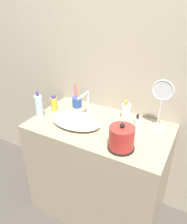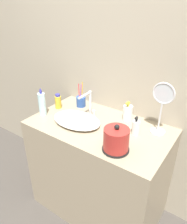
{
  "view_description": "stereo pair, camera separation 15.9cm",
  "coord_description": "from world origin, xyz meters",
  "px_view_note": "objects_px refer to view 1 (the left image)",
  "views": [
    {
      "loc": [
        0.62,
        -0.93,
        1.71
      ],
      "look_at": [
        -0.05,
        0.3,
        0.96
      ],
      "focal_mm": 35.0,
      "sensor_mm": 36.0,
      "label": 1
    },
    {
      "loc": [
        0.76,
        -0.85,
        1.71
      ],
      "look_at": [
        -0.05,
        0.3,
        0.96
      ],
      "focal_mm": 35.0,
      "sensor_mm": 36.0,
      "label": 2
    }
  ],
  "objects_px": {
    "vanity_mirror": "(161,101)",
    "faucet": "(87,102)",
    "mouthwash_bottle": "(126,111)",
    "shampoo_bottle": "(54,103)",
    "lotion_bottle": "(137,125)",
    "electric_kettle": "(121,139)",
    "hand_cream_bottle": "(39,106)",
    "toothbrush_cup": "(77,102)"
  },
  "relations": [
    {
      "from": "faucet",
      "to": "mouthwash_bottle",
      "type": "xyz_separation_m",
      "value": [
        0.29,
        0.1,
        -0.05
      ]
    },
    {
      "from": "vanity_mirror",
      "to": "faucet",
      "type": "bearing_deg",
      "value": -172.69
    },
    {
      "from": "faucet",
      "to": "mouthwash_bottle",
      "type": "bearing_deg",
      "value": 19.93
    },
    {
      "from": "shampoo_bottle",
      "to": "vanity_mirror",
      "type": "height_order",
      "value": "vanity_mirror"
    },
    {
      "from": "toothbrush_cup",
      "to": "vanity_mirror",
      "type": "relative_size",
      "value": 0.59
    },
    {
      "from": "toothbrush_cup",
      "to": "mouthwash_bottle",
      "type": "height_order",
      "value": "toothbrush_cup"
    },
    {
      "from": "mouthwash_bottle",
      "to": "lotion_bottle",
      "type": "bearing_deg",
      "value": -46.85
    },
    {
      "from": "faucet",
      "to": "vanity_mirror",
      "type": "bearing_deg",
      "value": 7.31
    },
    {
      "from": "vanity_mirror",
      "to": "hand_cream_bottle",
      "type": "bearing_deg",
      "value": -161.68
    },
    {
      "from": "shampoo_bottle",
      "to": "mouthwash_bottle",
      "type": "height_order",
      "value": "mouthwash_bottle"
    },
    {
      "from": "electric_kettle",
      "to": "shampoo_bottle",
      "type": "bearing_deg",
      "value": 162.2
    },
    {
      "from": "mouthwash_bottle",
      "to": "toothbrush_cup",
      "type": "bearing_deg",
      "value": -177.63
    },
    {
      "from": "toothbrush_cup",
      "to": "vanity_mirror",
      "type": "height_order",
      "value": "vanity_mirror"
    },
    {
      "from": "shampoo_bottle",
      "to": "vanity_mirror",
      "type": "relative_size",
      "value": 0.34
    },
    {
      "from": "mouthwash_bottle",
      "to": "hand_cream_bottle",
      "type": "bearing_deg",
      "value": -151.97
    },
    {
      "from": "toothbrush_cup",
      "to": "hand_cream_bottle",
      "type": "relative_size",
      "value": 0.96
    },
    {
      "from": "lotion_bottle",
      "to": "vanity_mirror",
      "type": "height_order",
      "value": "vanity_mirror"
    },
    {
      "from": "mouthwash_bottle",
      "to": "shampoo_bottle",
      "type": "bearing_deg",
      "value": -164.68
    },
    {
      "from": "shampoo_bottle",
      "to": "faucet",
      "type": "bearing_deg",
      "value": 10.5
    },
    {
      "from": "electric_kettle",
      "to": "lotion_bottle",
      "type": "xyz_separation_m",
      "value": [
        0.02,
        0.23,
        -0.02
      ]
    },
    {
      "from": "toothbrush_cup",
      "to": "shampoo_bottle",
      "type": "height_order",
      "value": "toothbrush_cup"
    },
    {
      "from": "faucet",
      "to": "lotion_bottle",
      "type": "distance_m",
      "value": 0.43
    },
    {
      "from": "toothbrush_cup",
      "to": "lotion_bottle",
      "type": "relative_size",
      "value": 1.56
    },
    {
      "from": "toothbrush_cup",
      "to": "lotion_bottle",
      "type": "distance_m",
      "value": 0.59
    },
    {
      "from": "faucet",
      "to": "electric_kettle",
      "type": "height_order",
      "value": "faucet"
    },
    {
      "from": "toothbrush_cup",
      "to": "hand_cream_bottle",
      "type": "xyz_separation_m",
      "value": [
        -0.15,
        -0.3,
        0.05
      ]
    },
    {
      "from": "toothbrush_cup",
      "to": "hand_cream_bottle",
      "type": "bearing_deg",
      "value": -117.5
    },
    {
      "from": "electric_kettle",
      "to": "toothbrush_cup",
      "type": "relative_size",
      "value": 0.84
    },
    {
      "from": "lotion_bottle",
      "to": "shampoo_bottle",
      "type": "relative_size",
      "value": 1.11
    },
    {
      "from": "electric_kettle",
      "to": "lotion_bottle",
      "type": "bearing_deg",
      "value": 84.0
    },
    {
      "from": "toothbrush_cup",
      "to": "shampoo_bottle",
      "type": "relative_size",
      "value": 1.73
    },
    {
      "from": "toothbrush_cup",
      "to": "electric_kettle",
      "type": "bearing_deg",
      "value": -33.06
    },
    {
      "from": "faucet",
      "to": "hand_cream_bottle",
      "type": "xyz_separation_m",
      "value": [
        -0.31,
        -0.21,
        -0.02
      ]
    },
    {
      "from": "mouthwash_bottle",
      "to": "hand_cream_bottle",
      "type": "distance_m",
      "value": 0.67
    },
    {
      "from": "electric_kettle",
      "to": "vanity_mirror",
      "type": "distance_m",
      "value": 0.4
    },
    {
      "from": "lotion_bottle",
      "to": "vanity_mirror",
      "type": "distance_m",
      "value": 0.23
    },
    {
      "from": "electric_kettle",
      "to": "hand_cream_bottle",
      "type": "relative_size",
      "value": 0.8
    },
    {
      "from": "vanity_mirror",
      "to": "shampoo_bottle",
      "type": "bearing_deg",
      "value": -171.58
    },
    {
      "from": "toothbrush_cup",
      "to": "shampoo_bottle",
      "type": "xyz_separation_m",
      "value": [
        -0.14,
        -0.14,
        0.01
      ]
    },
    {
      "from": "lotion_bottle",
      "to": "mouthwash_bottle",
      "type": "relative_size",
      "value": 0.92
    },
    {
      "from": "faucet",
      "to": "shampoo_bottle",
      "type": "distance_m",
      "value": 0.3
    },
    {
      "from": "electric_kettle",
      "to": "mouthwash_bottle",
      "type": "distance_m",
      "value": 0.4
    }
  ]
}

